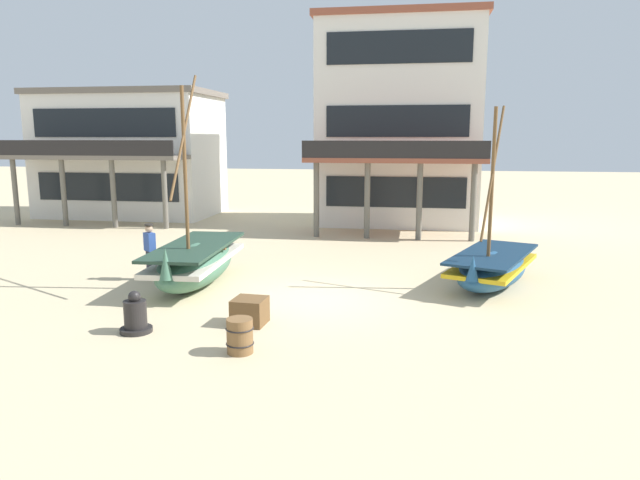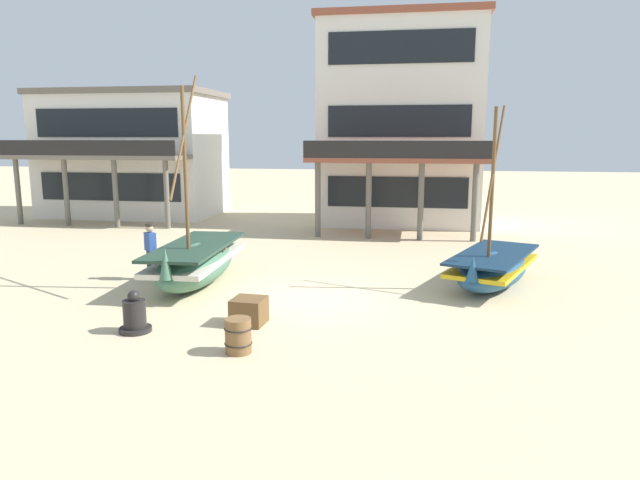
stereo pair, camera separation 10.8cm
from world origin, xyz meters
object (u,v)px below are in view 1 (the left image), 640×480
fishing_boat_centre_large (196,262)px  fisherman_by_hull (150,252)px  wooden_barrel (240,336)px  cargo_crate (250,311)px  harbor_building_annex (131,154)px  fishing_boat_near_left (492,267)px  capstan_winch (135,316)px  harbor_building_main (398,123)px

fishing_boat_centre_large → fisherman_by_hull: 1.58m
wooden_barrel → cargo_crate: 1.77m
fishing_boat_centre_large → cargo_crate: (2.52, -3.18, -0.35)m
fisherman_by_hull → wooden_barrel: (4.37, -5.25, -0.48)m
wooden_barrel → harbor_building_annex: (-11.84, 18.85, 2.96)m
fishing_boat_near_left → harbor_building_annex: 21.72m
capstan_winch → wooden_barrel: 2.73m
wooden_barrel → harbor_building_annex: size_ratio=0.08×
fishing_boat_near_left → wooden_barrel: bearing=-132.1°
fishing_boat_near_left → capstan_winch: fishing_boat_near_left is taller
wooden_barrel → cargo_crate: wooden_barrel is taller
fisherman_by_hull → capstan_winch: (1.76, -4.44, -0.47)m
harbor_building_annex → cargo_crate: bearing=-56.0°
fishing_boat_near_left → fishing_boat_centre_large: bearing=-171.7°
fishing_boat_centre_large → harbor_building_main: size_ratio=0.61×
fisherman_by_hull → cargo_crate: (4.06, -3.50, -0.53)m
cargo_crate → fisherman_by_hull: bearing=139.2°
fishing_boat_centre_large → cargo_crate: size_ratio=8.20×
wooden_barrel → fishing_boat_near_left: bearing=47.9°
harbor_building_main → cargo_crate: bearing=-99.5°
fishing_boat_centre_large → fisherman_by_hull: fishing_boat_centre_large is taller
wooden_barrel → fishing_boat_centre_large: bearing=119.9°
wooden_barrel → harbor_building_main: bearing=82.3°
harbor_building_main → wooden_barrel: bearing=-97.7°
cargo_crate → harbor_building_main: bearing=80.5°
harbor_building_annex → harbor_building_main: bearing=-2.0°
cargo_crate → harbor_building_annex: (-11.53, 17.10, 3.01)m
fishing_boat_centre_large → wooden_barrel: fishing_boat_centre_large is taller
fishing_boat_centre_large → capstan_winch: size_ratio=6.37×
capstan_winch → harbor_building_main: size_ratio=0.10×
fishing_boat_near_left → harbor_building_main: harbor_building_main is taller
fishing_boat_near_left → harbor_building_annex: bearing=143.9°
wooden_barrel → cargo_crate: (-0.30, 1.74, -0.05)m
fishing_boat_near_left → cargo_crate: fishing_boat_near_left is taller
wooden_barrel → cargo_crate: bearing=99.9°
fishing_boat_near_left → cargo_crate: bearing=-143.1°
capstan_winch → fishing_boat_centre_large: bearing=93.1°
fishing_boat_centre_large → wooden_barrel: (2.83, -4.93, -0.30)m
wooden_barrel → harbor_building_main: 19.06m
harbor_building_main → fisherman_by_hull: bearing=-117.5°
fishing_boat_near_left → capstan_winch: bearing=-146.8°
fisherman_by_hull → harbor_building_main: bearing=62.5°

